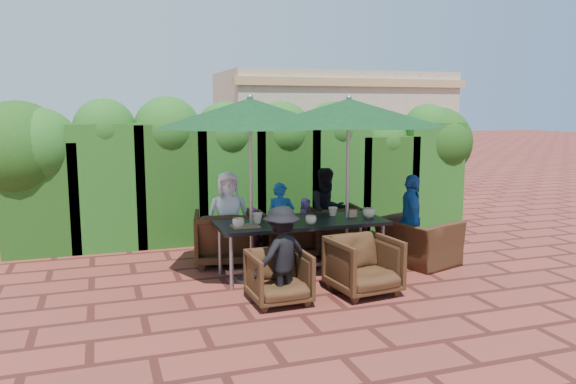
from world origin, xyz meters
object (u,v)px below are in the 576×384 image
object	(u,v)px
dining_table	(301,226)
chair_far_mid	(287,232)
umbrella_right	(349,113)
chair_far_left	(224,235)
chair_near_right	(364,262)
chair_far_right	(335,226)
chair_end_right	(418,234)
chair_near_left	(279,275)
umbrella_left	(250,113)

from	to	relation	value
dining_table	chair_far_mid	distance (m)	0.95
umbrella_right	chair_far_left	bearing A→B (deg)	152.19
umbrella_right	chair_far_mid	xyz separation A→B (m)	(-0.60, 0.88, -1.81)
chair_far_mid	chair_near_right	size ratio (longest dim) A/B	1.03
chair_near_right	umbrella_right	bearing A→B (deg)	70.42
chair_far_right	chair_end_right	size ratio (longest dim) A/B	0.79
chair_far_right	chair_near_left	world-z (taller)	chair_far_right
dining_table	chair_near_left	xyz separation A→B (m)	(-0.65, -1.01, -0.33)
chair_near_left	chair_end_right	distance (m)	2.62
chair_far_right	chair_near_right	xyz separation A→B (m)	(-0.48, -2.01, -0.02)
umbrella_right	chair_near_left	xyz separation A→B (m)	(-1.34, -1.03, -1.87)
chair_near_left	chair_near_right	xyz separation A→B (m)	(1.10, 0.00, 0.05)
dining_table	umbrella_left	distance (m)	1.69
chair_far_left	chair_near_left	distance (m)	1.89
umbrella_right	chair_far_left	world-z (taller)	umbrella_right
chair_far_left	dining_table	bearing A→B (deg)	147.50
umbrella_left	chair_far_right	size ratio (longest dim) A/B	3.00
chair_far_mid	dining_table	bearing A→B (deg)	86.42
umbrella_right	dining_table	bearing A→B (deg)	-178.46
chair_near_left	chair_near_right	size ratio (longest dim) A/B	0.88
chair_far_mid	chair_end_right	size ratio (longest dim) A/B	0.78
umbrella_left	chair_far_right	xyz separation A→B (m)	(1.64, 1.01, -1.80)
umbrella_right	chair_end_right	world-z (taller)	umbrella_right
umbrella_right	chair_far_mid	world-z (taller)	umbrella_right
umbrella_left	umbrella_right	world-z (taller)	same
dining_table	chair_near_right	xyz separation A→B (m)	(0.45, -1.01, -0.28)
chair_near_left	chair_end_right	bearing A→B (deg)	19.26
chair_far_left	chair_far_mid	world-z (taller)	chair_far_left
chair_far_right	umbrella_left	bearing A→B (deg)	36.40
dining_table	umbrella_left	world-z (taller)	umbrella_left
chair_far_mid	chair_far_right	bearing A→B (deg)	-171.06
chair_far_right	chair_near_right	world-z (taller)	chair_far_right
chair_end_right	chair_near_right	bearing A→B (deg)	106.55
chair_near_left	umbrella_right	bearing A→B (deg)	35.65
chair_far_mid	chair_near_right	xyz separation A→B (m)	(0.36, -1.91, -0.01)
umbrella_right	chair_near_right	bearing A→B (deg)	-103.05
chair_far_left	chair_end_right	size ratio (longest dim) A/B	0.84
chair_far_right	chair_near_right	size ratio (longest dim) A/B	1.05
chair_far_right	chair_near_right	distance (m)	2.06
chair_far_right	chair_end_right	xyz separation A→B (m)	(0.86, -1.07, 0.04)
chair_far_left	chair_far_mid	distance (m)	1.00
umbrella_right	chair_far_right	size ratio (longest dim) A/B	3.35
chair_far_left	chair_far_right	distance (m)	1.84
chair_far_left	chair_far_right	xyz separation A→B (m)	(1.83, 0.14, -0.02)
chair_near_left	chair_near_right	bearing A→B (deg)	-1.74
chair_far_left	chair_far_right	world-z (taller)	chair_far_left
chair_far_left	chair_near_right	world-z (taller)	chair_far_left
dining_table	chair_far_right	bearing A→B (deg)	47.07
chair_far_right	chair_near_left	xyz separation A→B (m)	(-1.58, -2.01, -0.06)
chair_far_left	chair_far_mid	size ratio (longest dim) A/B	1.08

